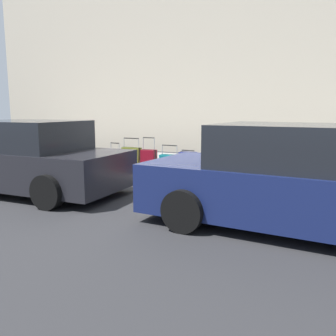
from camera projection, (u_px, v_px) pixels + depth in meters
ground_plane at (147, 186)px, 8.42m from camera, size 40.00×40.00×0.00m
sidewalk_curb at (189, 168)px, 10.62m from camera, size 18.00×5.00×0.14m
suitcase_maroon_0 at (302, 176)px, 7.46m from camera, size 0.41×0.25×0.75m
suitcase_olive_1 at (278, 171)px, 7.75m from camera, size 0.38×0.24×0.89m
suitcase_black_2 at (254, 167)px, 7.87m from camera, size 0.41×0.27×0.83m
suitcase_silver_3 at (232, 170)px, 8.11m from camera, size 0.39×0.24×0.63m
suitcase_red_4 at (210, 167)px, 8.41m from camera, size 0.48×0.18×0.88m
suitcase_navy_5 at (188, 165)px, 8.59m from camera, size 0.39×0.25×0.69m
suitcase_teal_6 at (169, 165)px, 8.92m from camera, size 0.48×0.25×0.78m
suitcase_maroon_7 at (149, 162)px, 9.06m from camera, size 0.38×0.26×0.96m
suitcase_olive_8 at (132, 160)px, 9.35m from camera, size 0.51×0.22×0.92m
suitcase_black_9 at (115, 161)px, 9.62m from camera, size 0.36×0.28×0.77m
fire_hydrant at (86, 153)px, 9.98m from camera, size 0.39×0.21×0.83m
bollard_post at (63, 155)px, 10.18m from camera, size 0.12×0.12×0.69m
parked_car_navy_0 at (299, 181)px, 5.29m from camera, size 4.70×2.26×1.56m
parked_car_charcoal_1 at (30, 159)px, 7.71m from camera, size 4.32×2.25×1.54m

